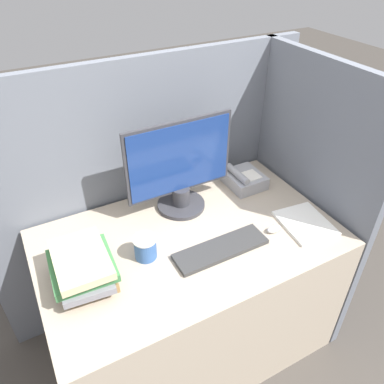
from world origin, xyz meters
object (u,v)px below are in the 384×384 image
at_px(monitor, 180,171).
at_px(desk_telephone, 244,179).
at_px(book_stack, 84,268).
at_px(coffee_cup, 145,248).
at_px(keyboard, 221,249).
at_px(mouse, 274,229).

xyz_separation_m(monitor, desk_telephone, (0.38, 0.00, -0.17)).
bearing_deg(monitor, book_stack, -155.29).
height_order(monitor, coffee_cup, monitor).
xyz_separation_m(keyboard, desk_telephone, (0.37, 0.37, 0.03)).
bearing_deg(monitor, coffee_cup, -140.04).
height_order(mouse, book_stack, book_stack).
relative_size(monitor, desk_telephone, 2.63).
bearing_deg(desk_telephone, monitor, -179.49).
relative_size(keyboard, mouse, 5.89).
xyz_separation_m(mouse, book_stack, (-0.84, 0.12, 0.06)).
height_order(book_stack, desk_telephone, book_stack).
bearing_deg(coffee_cup, desk_telephone, 20.10).
relative_size(monitor, mouse, 7.41).
bearing_deg(mouse, book_stack, 171.77).
distance_m(book_stack, desk_telephone, 0.96).
bearing_deg(book_stack, coffee_cup, 2.31).
distance_m(monitor, keyboard, 0.41).
height_order(keyboard, book_stack, book_stack).
xyz_separation_m(monitor, book_stack, (-0.55, -0.25, -0.14)).
relative_size(mouse, book_stack, 0.24).
bearing_deg(monitor, keyboard, -88.32).
distance_m(mouse, desk_telephone, 0.39).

